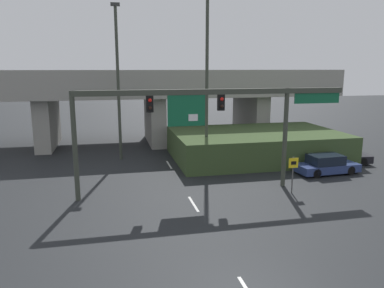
{
  "coord_description": "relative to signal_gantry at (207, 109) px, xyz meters",
  "views": [
    {
      "loc": [
        -4.29,
        -10.48,
        7.43
      ],
      "look_at": [
        0.0,
        9.15,
        3.33
      ],
      "focal_mm": 35.0,
      "sensor_mm": 36.0,
      "label": 1
    }
  ],
  "objects": [
    {
      "name": "signal_gantry",
      "position": [
        0.0,
        0.0,
        0.0
      ],
      "size": [
        16.41,
        0.44,
        6.22
      ],
      "color": "#383D33",
      "rests_on": "ground"
    },
    {
      "name": "grass_embankment",
      "position": [
        6.25,
        7.61,
        -3.91
      ],
      "size": [
        13.7,
        8.84,
        2.24
      ],
      "color": "#384C28",
      "rests_on": "ground"
    },
    {
      "name": "overpass_bridge",
      "position": [
        -1.24,
        16.06,
        -0.13
      ],
      "size": [
        35.97,
        9.13,
        7.26
      ],
      "color": "gray",
      "rests_on": "ground"
    },
    {
      "name": "highway_light_pole_near",
      "position": [
        1.59,
        6.14,
        1.64
      ],
      "size": [
        0.7,
        0.36,
        12.61
      ],
      "color": "#383D33",
      "rests_on": "ground"
    },
    {
      "name": "parked_sedan_near_right",
      "position": [
        9.37,
        1.97,
        -4.39
      ],
      "size": [
        4.57,
        2.08,
        1.38
      ],
      "rotation": [
        0.0,
        0.0,
        0.07
      ],
      "color": "navy",
      "rests_on": "ground"
    },
    {
      "name": "lane_markings",
      "position": [
        -1.24,
        2.43,
        -5.03
      ],
      "size": [
        0.14,
        46.39,
        0.01
      ],
      "color": "silver",
      "rests_on": "ground"
    },
    {
      "name": "highway_light_pole_far",
      "position": [
        -4.85,
        9.49,
        1.5
      ],
      "size": [
        0.7,
        0.36,
        12.32
      ],
      "color": "#383D33",
      "rests_on": "ground"
    },
    {
      "name": "speed_limit_sign",
      "position": [
        4.97,
        -1.46,
        -3.57
      ],
      "size": [
        0.6,
        0.11,
        2.24
      ],
      "color": "#4C4C4C",
      "rests_on": "ground"
    },
    {
      "name": "parked_sedan_mid_right",
      "position": [
        12.05,
        4.25,
        -4.38
      ],
      "size": [
        4.44,
        2.27,
        1.4
      ],
      "rotation": [
        0.0,
        0.0,
        -0.1
      ],
      "color": "black",
      "rests_on": "ground"
    }
  ]
}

